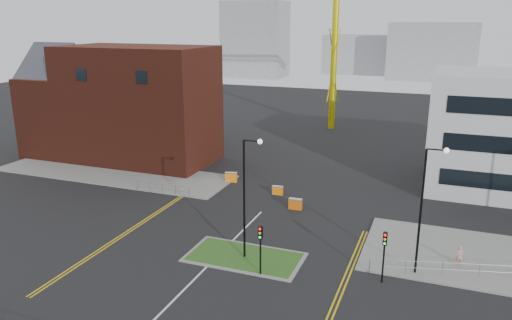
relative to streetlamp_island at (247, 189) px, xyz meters
The scene contains 22 objects.
ground 9.91m from the streetlamp_island, 105.50° to the right, with size 200.00×200.00×0.00m, color black.
pavement_left 26.80m from the streetlamp_island, 147.78° to the left, with size 28.00×8.00×0.12m, color slate.
island_kerb 5.38m from the streetlamp_island, behind, with size 8.60×4.60×0.08m, color slate.
grass_island 5.36m from the streetlamp_island, behind, with size 8.00×4.00×0.12m, color #2A521B.
brick_building 32.20m from the streetlamp_island, 141.56° to the left, with size 24.20×10.07×14.24m.
streetlamp_island is the anchor object (origin of this frame).
streetlamp_right_near 12.17m from the streetlamp_island, ahead, with size 1.46×0.36×9.18m.
traffic_light_island 3.92m from the streetlamp_island, 48.59° to the right, with size 0.28×0.33×3.65m.
traffic_light_right 10.19m from the streetlamp_island, ahead, with size 0.28×0.33×3.65m.
railing_left 17.22m from the streetlamp_island, 142.89° to the left, with size 6.05×0.05×1.10m.
centre_line 8.38m from the streetlamp_island, 110.29° to the right, with size 0.15×30.00×0.01m, color silver.
yellow_left_a 12.61m from the streetlamp_island, 169.89° to the left, with size 0.12×24.00×0.01m, color gold.
yellow_left_b 12.35m from the streetlamp_island, 169.62° to the left, with size 0.12×24.00×0.01m, color gold.
yellow_right_a 9.29m from the streetlamp_island, 15.36° to the right, with size 0.12×20.00×0.01m, color gold.
yellow_right_b 9.53m from the streetlamp_island, 14.78° to the right, with size 0.12×20.00×0.01m, color gold.
skyline_a 119.82m from the streetlamp_island, 110.65° to the left, with size 18.00×12.00×22.00m, color gray.
skyline_b 122.28m from the streetlamp_island, 86.35° to the left, with size 24.00×12.00×16.00m, color gray.
skyline_d 132.40m from the streetlamp_island, 94.43° to the left, with size 30.00×12.00×12.00m, color gray.
pedestrian 15.95m from the streetlamp_island, 16.48° to the left, with size 0.56×0.37×1.54m, color pink.
barrier_left 18.66m from the streetlamp_island, 117.42° to the left, with size 1.35×0.78×1.08m.
barrier_mid 14.98m from the streetlamp_island, 99.34° to the left, with size 1.09×0.40×0.91m.
barrier_right 11.80m from the streetlamp_island, 87.24° to the left, with size 1.25×0.46×1.04m.
Camera 1 is at (14.78, -23.13, 17.15)m, focal length 35.00 mm.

